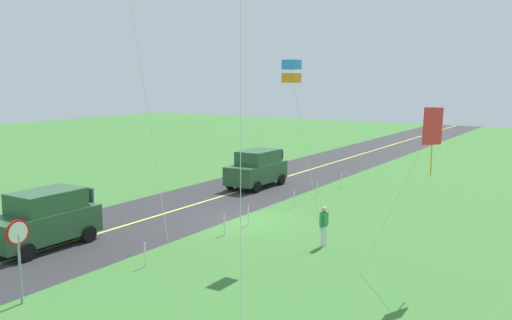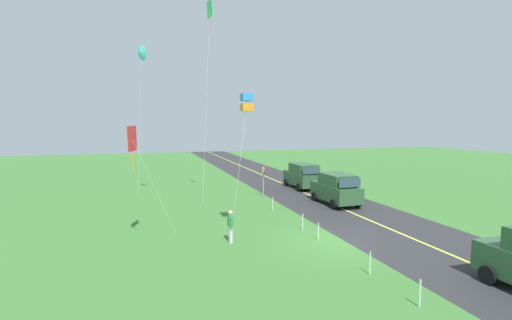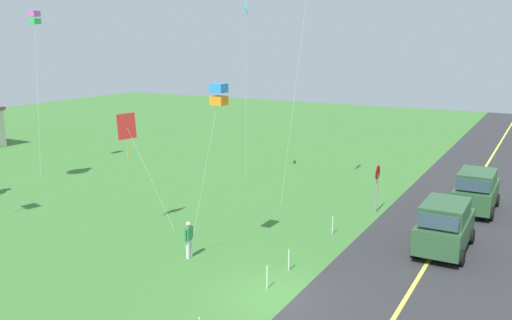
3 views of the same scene
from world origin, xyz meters
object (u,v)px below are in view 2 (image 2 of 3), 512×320
person_adult_near (231,225)px  car_parked_east_near (302,176)px  stop_sign (263,175)px  kite_red_low (247,103)px  car_suv_foreground (336,188)px  kite_orange_near (141,54)px  kite_blue_mid (133,140)px  kite_yellow_high (210,13)px

person_adult_near → car_parked_east_near: bearing=51.2°
car_parked_east_near → stop_sign: (-2.74, 4.64, 0.65)m
stop_sign → kite_red_low: size_ratio=0.35×
car_suv_foreground → kite_orange_near: kite_orange_near is taller
car_parked_east_near → kite_orange_near: bearing=95.1°
kite_blue_mid → kite_orange_near: 11.71m
stop_sign → person_adult_near: (-10.03, 5.05, -0.94)m
kite_blue_mid → stop_sign: bearing=-47.9°
car_parked_east_near → kite_blue_mid: size_ratio=0.77×
person_adult_near → kite_blue_mid: 6.26m
kite_red_low → kite_orange_near: kite_orange_near is taller
person_adult_near → kite_blue_mid: bearing=160.2°
stop_sign → kite_blue_mid: 13.19m
car_parked_east_near → kite_blue_mid: kite_blue_mid is taller
kite_red_low → person_adult_near: bearing=127.0°
car_parked_east_near → kite_orange_near: 16.74m
kite_blue_mid → car_suv_foreground: bearing=-71.5°
car_parked_east_near → kite_blue_mid: bearing=128.7°
person_adult_near → kite_orange_near: (11.56, 3.87, 10.04)m
kite_blue_mid → kite_yellow_high: 13.57m
car_parked_east_near → stop_sign: size_ratio=1.72×
person_adult_near → kite_yellow_high: size_ratio=0.11×
car_suv_foreground → stop_sign: (3.99, 4.20, 0.65)m
car_parked_east_near → kite_yellow_high: size_ratio=0.30×
car_parked_east_near → kite_orange_near: size_ratio=0.38×
kite_yellow_high → kite_orange_near: 5.80m
car_suv_foreground → stop_sign: size_ratio=1.72×
stop_sign → kite_yellow_high: size_ratio=0.17×
kite_red_low → kite_blue_mid: 5.87m
kite_blue_mid → kite_orange_near: bearing=-3.3°
car_parked_east_near → person_adult_near: (-12.77, 9.68, -0.29)m
car_suv_foreground → kite_red_low: bearing=122.6°
car_parked_east_near → person_adult_near: car_parked_east_near is taller
stop_sign → kite_blue_mid: kite_blue_mid is taller
stop_sign → person_adult_near: stop_sign is taller
car_suv_foreground → car_parked_east_near: 6.75m
person_adult_near → kite_yellow_high: 16.54m
car_parked_east_near → kite_yellow_high: 15.58m
kite_blue_mid → person_adult_near: bearing=-108.2°
stop_sign → kite_yellow_high: bearing=86.9°
stop_sign → kite_yellow_high: kite_yellow_high is taller
person_adult_near → kite_blue_mid: size_ratio=0.28×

